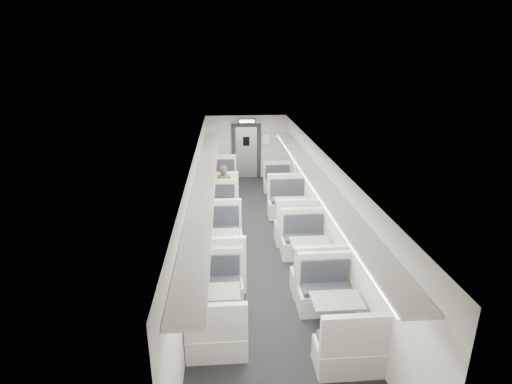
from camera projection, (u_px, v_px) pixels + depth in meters
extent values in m
cube|color=black|center=(260.00, 250.00, 9.98)|extent=(3.00, 12.00, 0.12)
cube|color=white|center=(260.00, 151.00, 9.15)|extent=(3.00, 12.00, 0.12)
cube|color=silver|center=(246.00, 147.00, 15.26)|extent=(3.00, 0.12, 2.40)
cube|color=silver|center=(194.00, 204.00, 9.45)|extent=(0.12, 12.00, 2.40)
cube|color=silver|center=(324.00, 201.00, 9.67)|extent=(0.12, 12.00, 2.40)
cube|color=silver|center=(220.00, 201.00, 12.38)|extent=(1.15, 0.64, 0.49)
cube|color=black|center=(220.00, 192.00, 12.31)|extent=(1.02, 0.51, 0.11)
cube|color=silver|center=(219.00, 184.00, 11.96)|extent=(1.15, 0.13, 0.76)
cube|color=silver|center=(220.00, 184.00, 13.97)|extent=(1.15, 0.64, 0.49)
cube|color=black|center=(220.00, 176.00, 13.84)|extent=(1.02, 0.51, 0.11)
cube|color=silver|center=(220.00, 165.00, 13.98)|extent=(1.15, 0.13, 0.76)
cylinder|color=silver|center=(220.00, 189.00, 13.13)|extent=(0.11, 0.11, 0.75)
cylinder|color=silver|center=(220.00, 199.00, 13.25)|extent=(0.39, 0.39, 0.03)
cube|color=gray|center=(220.00, 176.00, 12.99)|extent=(0.95, 0.65, 0.04)
cube|color=silver|center=(219.00, 232.00, 10.31)|extent=(1.02, 0.57, 0.43)
cube|color=black|center=(219.00, 222.00, 10.25)|extent=(0.90, 0.45, 0.10)
cube|color=silver|center=(219.00, 215.00, 9.94)|extent=(1.02, 0.12, 0.67)
cube|color=silver|center=(220.00, 210.00, 11.72)|extent=(1.02, 0.57, 0.43)
cube|color=black|center=(220.00, 202.00, 11.61)|extent=(0.90, 0.45, 0.10)
cube|color=silver|center=(219.00, 190.00, 11.73)|extent=(1.02, 0.12, 0.67)
cylinder|color=silver|center=(219.00, 217.00, 10.98)|extent=(0.10, 0.10, 0.66)
cylinder|color=silver|center=(220.00, 227.00, 11.08)|extent=(0.35, 0.35, 0.03)
cube|color=gray|center=(219.00, 204.00, 10.86)|extent=(0.84, 0.58, 0.04)
cube|color=silver|center=(218.00, 276.00, 8.22)|extent=(1.13, 0.63, 0.48)
cube|color=black|center=(218.00, 263.00, 8.16)|extent=(1.00, 0.50, 0.11)
cube|color=silver|center=(217.00, 255.00, 7.81)|extent=(1.13, 0.13, 0.75)
cube|color=silver|center=(219.00, 240.00, 9.79)|extent=(1.13, 0.63, 0.48)
cube|color=black|center=(219.00, 230.00, 9.66)|extent=(1.00, 0.50, 0.11)
cube|color=silver|center=(218.00, 214.00, 9.80)|extent=(1.13, 0.13, 0.75)
cylinder|color=silver|center=(219.00, 252.00, 8.96)|extent=(0.11, 0.11, 0.74)
cylinder|color=silver|center=(219.00, 266.00, 9.08)|extent=(0.38, 0.38, 0.03)
cube|color=gray|center=(218.00, 235.00, 8.83)|extent=(0.94, 0.64, 0.04)
cube|color=silver|center=(217.00, 342.00, 6.40)|extent=(0.97, 0.54, 0.41)
cube|color=black|center=(217.00, 328.00, 6.34)|extent=(0.86, 0.43, 0.09)
cube|color=silver|center=(216.00, 322.00, 6.04)|extent=(0.97, 0.11, 0.64)
cube|color=silver|center=(218.00, 292.00, 7.74)|extent=(0.97, 0.54, 0.41)
cube|color=black|center=(218.00, 281.00, 7.63)|extent=(0.86, 0.43, 0.09)
cube|color=silver|center=(217.00, 263.00, 7.75)|extent=(0.97, 0.11, 0.64)
cylinder|color=silver|center=(217.00, 309.00, 7.03)|extent=(0.09, 0.09, 0.63)
cylinder|color=silver|center=(218.00, 324.00, 7.13)|extent=(0.33, 0.33, 0.03)
cube|color=gray|center=(217.00, 292.00, 6.92)|extent=(0.81, 0.55, 0.04)
cube|color=silver|center=(283.00, 200.00, 12.63)|extent=(0.96, 0.53, 0.41)
cube|color=black|center=(283.00, 192.00, 12.57)|extent=(0.85, 0.42, 0.09)
cube|color=silver|center=(285.00, 186.00, 12.28)|extent=(0.96, 0.11, 0.63)
cube|color=silver|center=(278.00, 186.00, 13.95)|extent=(0.96, 0.53, 0.41)
cube|color=black|center=(278.00, 179.00, 13.85)|extent=(0.85, 0.42, 0.09)
cube|color=silver|center=(277.00, 170.00, 13.97)|extent=(0.96, 0.11, 0.63)
cylinder|color=silver|center=(280.00, 189.00, 13.26)|extent=(0.09, 0.09, 0.62)
cylinder|color=silver|center=(280.00, 198.00, 13.35)|extent=(0.32, 0.32, 0.03)
cube|color=gray|center=(281.00, 179.00, 13.14)|extent=(0.79, 0.54, 0.04)
cube|color=silver|center=(298.00, 233.00, 10.19)|extent=(1.15, 0.64, 0.49)
cube|color=black|center=(298.00, 222.00, 10.12)|extent=(1.02, 0.51, 0.11)
cube|color=silver|center=(300.00, 214.00, 9.76)|extent=(1.15, 0.13, 0.76)
cube|color=silver|center=(288.00, 209.00, 11.79)|extent=(1.15, 0.64, 0.49)
cube|color=black|center=(288.00, 199.00, 11.66)|extent=(1.02, 0.51, 0.11)
cube|color=silver|center=(287.00, 186.00, 11.80)|extent=(1.15, 0.13, 0.76)
cylinder|color=silver|center=(292.00, 215.00, 10.94)|extent=(0.11, 0.11, 0.75)
cylinder|color=silver|center=(292.00, 227.00, 11.06)|extent=(0.39, 0.39, 0.03)
cube|color=gray|center=(293.00, 201.00, 10.81)|extent=(0.96, 0.65, 0.04)
cube|color=silver|center=(318.00, 282.00, 8.04)|extent=(1.05, 0.58, 0.45)
cube|color=black|center=(318.00, 270.00, 7.97)|extent=(0.93, 0.47, 0.10)
cube|color=silver|center=(322.00, 262.00, 7.65)|extent=(1.05, 0.12, 0.69)
cube|color=silver|center=(303.00, 247.00, 9.49)|extent=(1.05, 0.58, 0.45)
cube|color=black|center=(304.00, 237.00, 9.37)|extent=(0.93, 0.47, 0.10)
cube|color=silver|center=(302.00, 222.00, 9.50)|extent=(1.05, 0.12, 0.69)
cylinder|color=silver|center=(310.00, 258.00, 8.72)|extent=(0.10, 0.10, 0.68)
cylinder|color=silver|center=(309.00, 272.00, 8.83)|extent=(0.36, 0.36, 0.03)
cube|color=gray|center=(311.00, 243.00, 8.60)|extent=(0.87, 0.59, 0.04)
cube|color=silver|center=(348.00, 356.00, 6.09)|extent=(1.01, 0.56, 0.43)
cube|color=black|center=(349.00, 341.00, 6.03)|extent=(0.90, 0.45, 0.10)
cube|color=silver|center=(355.00, 335.00, 5.71)|extent=(1.01, 0.11, 0.67)
cube|color=silver|center=(325.00, 299.00, 7.49)|extent=(1.01, 0.56, 0.43)
cube|color=black|center=(326.00, 288.00, 7.38)|extent=(0.90, 0.45, 0.10)
cube|color=silver|center=(324.00, 268.00, 7.50)|extent=(1.01, 0.11, 0.67)
cylinder|color=silver|center=(336.00, 319.00, 6.75)|extent=(0.10, 0.10, 0.66)
cylinder|color=silver|center=(334.00, 334.00, 6.86)|extent=(0.34, 0.34, 0.03)
cube|color=gray|center=(337.00, 301.00, 6.63)|extent=(0.84, 0.57, 0.04)
imported|color=black|center=(224.00, 190.00, 11.90)|extent=(0.56, 0.39, 1.48)
cube|color=black|center=(204.00, 161.00, 12.60)|extent=(0.02, 1.18, 0.84)
cube|color=black|center=(200.00, 183.00, 10.53)|extent=(0.02, 1.18, 0.84)
cube|color=black|center=(194.00, 215.00, 8.46)|extent=(0.02, 1.18, 0.84)
cube|color=black|center=(185.00, 267.00, 6.39)|extent=(0.02, 1.18, 0.84)
cube|color=silver|center=(205.00, 179.00, 8.95)|extent=(0.46, 10.40, 0.05)
cube|color=white|center=(214.00, 181.00, 8.98)|extent=(0.05, 10.20, 0.04)
cube|color=silver|center=(316.00, 176.00, 9.13)|extent=(0.46, 10.40, 0.05)
cube|color=white|center=(307.00, 179.00, 9.14)|extent=(0.05, 10.20, 0.04)
cube|color=black|center=(246.00, 151.00, 15.20)|extent=(1.10, 0.10, 2.10)
cube|color=silver|center=(246.00, 153.00, 15.19)|extent=(0.80, 0.05, 1.95)
cube|color=black|center=(246.00, 141.00, 15.00)|extent=(0.25, 0.02, 0.35)
cube|color=black|center=(247.00, 121.00, 14.33)|extent=(0.62, 0.10, 0.16)
cube|color=white|center=(247.00, 121.00, 14.28)|extent=(0.54, 0.02, 0.10)
cube|color=white|center=(266.00, 139.00, 15.09)|extent=(0.32, 0.02, 0.40)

